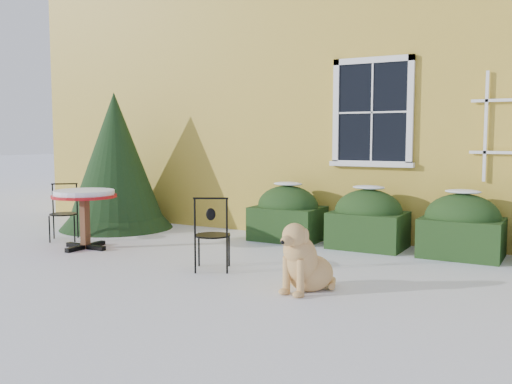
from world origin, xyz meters
The scene contains 8 objects.
ground centered at (0.00, 0.00, 0.00)m, with size 80.00×80.00×0.00m, color white.
house centered at (0.00, 7.00, 3.22)m, with size 12.40×8.40×6.40m.
hedge_row centered at (1.65, 2.55, 0.40)m, with size 4.95×0.80×0.91m.
evergreen_shrub centered at (-3.46, 2.12, 0.96)m, with size 1.97×1.97×2.38m.
bistro_table centered at (-2.54, 0.49, 0.71)m, with size 0.92×0.92×0.85m.
patio_chair_near centered at (-0.19, 0.25, 0.45)m, with size 0.54×0.54×0.91m.
patio_chair_far centered at (-3.36, 0.85, 0.44)m, with size 0.55×0.55×0.88m.
dog centered at (1.17, -0.07, 0.31)m, with size 0.56×0.82×0.76m.
Camera 1 is at (3.58, -5.39, 1.61)m, focal length 40.00 mm.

